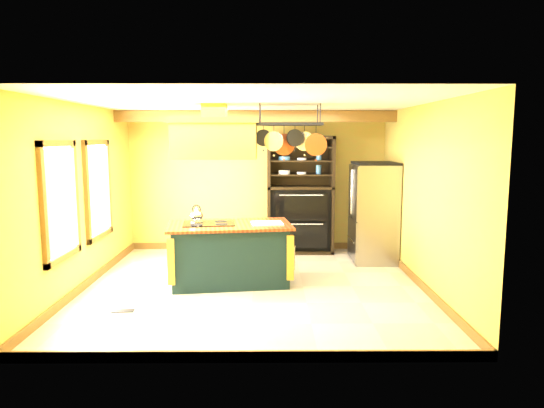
{
  "coord_description": "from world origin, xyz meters",
  "views": [
    {
      "loc": [
        0.23,
        -7.03,
        2.21
      ],
      "look_at": [
        0.28,
        0.3,
        1.21
      ],
      "focal_mm": 32.0,
      "sensor_mm": 36.0,
      "label": 1
    }
  ],
  "objects_px": {
    "range_hood": "(215,137)",
    "pot_rack": "(290,133)",
    "refrigerator": "(373,214)",
    "kitchen_island": "(230,253)",
    "hutch": "(300,207)"
  },
  "relations": [
    {
      "from": "kitchen_island",
      "to": "range_hood",
      "type": "distance_m",
      "value": 1.77
    },
    {
      "from": "refrigerator",
      "to": "pot_rack",
      "type": "bearing_deg",
      "value": -139.15
    },
    {
      "from": "range_hood",
      "to": "hutch",
      "type": "xyz_separation_m",
      "value": [
        1.4,
        2.08,
        -1.36
      ]
    },
    {
      "from": "range_hood",
      "to": "pot_rack",
      "type": "bearing_deg",
      "value": 0.0
    },
    {
      "from": "range_hood",
      "to": "pot_rack",
      "type": "relative_size",
      "value": 1.24
    },
    {
      "from": "pot_rack",
      "to": "refrigerator",
      "type": "bearing_deg",
      "value": 40.85
    },
    {
      "from": "kitchen_island",
      "to": "refrigerator",
      "type": "distance_m",
      "value": 2.84
    },
    {
      "from": "kitchen_island",
      "to": "hutch",
      "type": "relative_size",
      "value": 0.88
    },
    {
      "from": "kitchen_island",
      "to": "pot_rack",
      "type": "xyz_separation_m",
      "value": [
        0.92,
        -0.0,
        1.82
      ]
    },
    {
      "from": "pot_rack",
      "to": "range_hood",
      "type": "bearing_deg",
      "value": -180.0
    },
    {
      "from": "pot_rack",
      "to": "refrigerator",
      "type": "relative_size",
      "value": 0.61
    },
    {
      "from": "refrigerator",
      "to": "hutch",
      "type": "relative_size",
      "value": 0.78
    },
    {
      "from": "pot_rack",
      "to": "hutch",
      "type": "relative_size",
      "value": 0.47
    },
    {
      "from": "range_hood",
      "to": "refrigerator",
      "type": "distance_m",
      "value": 3.29
    },
    {
      "from": "range_hood",
      "to": "pot_rack",
      "type": "distance_m",
      "value": 1.11
    }
  ]
}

